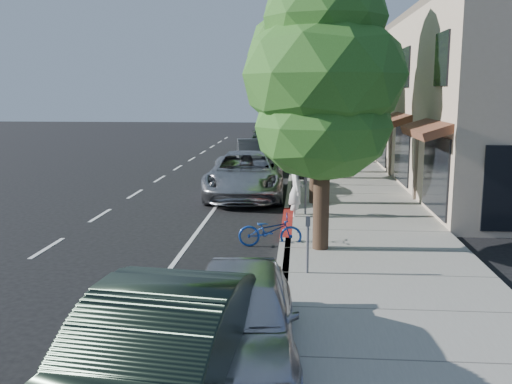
# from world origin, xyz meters

# --- Properties ---
(ground) EXTENTS (120.00, 120.00, 0.00)m
(ground) POSITION_xyz_m (0.00, 0.00, 0.00)
(ground) COLOR black
(ground) RESTS_ON ground
(sidewalk) EXTENTS (4.60, 56.00, 0.15)m
(sidewalk) POSITION_xyz_m (2.30, 8.00, 0.07)
(sidewalk) COLOR gray
(sidewalk) RESTS_ON ground
(curb) EXTENTS (0.30, 56.00, 0.15)m
(curb) POSITION_xyz_m (0.00, 8.00, 0.07)
(curb) COLOR #9E998E
(curb) RESTS_ON ground
(curb_red_segment) EXTENTS (0.32, 4.00, 0.15)m
(curb_red_segment) POSITION_xyz_m (0.00, 1.00, 0.07)
(curb_red_segment) COLOR maroon
(curb_red_segment) RESTS_ON ground
(storefront_building) EXTENTS (10.00, 36.00, 7.00)m
(storefront_building) POSITION_xyz_m (9.60, 18.00, 3.50)
(storefront_building) COLOR #BAA48F
(storefront_building) RESTS_ON ground
(street_tree_0) EXTENTS (3.98, 3.98, 6.91)m
(street_tree_0) POSITION_xyz_m (0.90, -2.00, 4.32)
(street_tree_0) COLOR black
(street_tree_0) RESTS_ON ground
(street_tree_1) EXTENTS (4.89, 4.89, 8.19)m
(street_tree_1) POSITION_xyz_m (0.90, 4.00, 5.08)
(street_tree_1) COLOR black
(street_tree_1) RESTS_ON ground
(street_tree_2) EXTENTS (4.68, 4.68, 7.35)m
(street_tree_2) POSITION_xyz_m (0.90, 10.00, 4.49)
(street_tree_2) COLOR black
(street_tree_2) RESTS_ON ground
(street_tree_3) EXTENTS (5.00, 5.00, 8.28)m
(street_tree_3) POSITION_xyz_m (0.90, 16.00, 5.13)
(street_tree_3) COLOR black
(street_tree_3) RESTS_ON ground
(street_tree_4) EXTENTS (4.59, 4.59, 7.58)m
(street_tree_4) POSITION_xyz_m (0.90, 22.00, 4.69)
(street_tree_4) COLOR black
(street_tree_4) RESTS_ON ground
(street_tree_5) EXTENTS (5.42, 5.42, 7.47)m
(street_tree_5) POSITION_xyz_m (0.90, 28.00, 4.42)
(street_tree_5) COLOR black
(street_tree_5) RESTS_ON ground
(cyclist) EXTENTS (0.50, 0.73, 1.95)m
(cyclist) POSITION_xyz_m (0.25, 1.85, 0.98)
(cyclist) COLOR silver
(cyclist) RESTS_ON ground
(bicycle) EXTENTS (1.68, 0.64, 0.87)m
(bicycle) POSITION_xyz_m (-0.40, -1.40, 0.44)
(bicycle) COLOR #153A97
(bicycle) RESTS_ON ground
(silver_suv) EXTENTS (3.09, 6.35, 1.74)m
(silver_suv) POSITION_xyz_m (-1.74, 5.79, 0.87)
(silver_suv) COLOR #A5A5A9
(silver_suv) RESTS_ON ground
(dark_sedan) EXTENTS (2.38, 5.11, 1.62)m
(dark_sedan) POSITION_xyz_m (-1.99, 13.04, 0.81)
(dark_sedan) COLOR black
(dark_sedan) RESTS_ON ground
(white_pickup) EXTENTS (3.38, 6.66, 1.85)m
(white_pickup) POSITION_xyz_m (-0.71, 17.10, 0.93)
(white_pickup) COLOR silver
(white_pickup) RESTS_ON ground
(dark_suv_far) EXTENTS (2.19, 5.09, 1.71)m
(dark_suv_far) POSITION_xyz_m (-2.20, 27.23, 0.86)
(dark_suv_far) COLOR black
(dark_suv_far) RESTS_ON ground
(near_car_a) EXTENTS (2.00, 4.35, 1.44)m
(near_car_a) POSITION_xyz_m (-0.50, -7.92, 0.72)
(near_car_a) COLOR #B4B3B8
(near_car_a) RESTS_ON ground
(near_car_b) EXTENTS (2.28, 5.23, 1.67)m
(near_car_b) POSITION_xyz_m (-1.32, -9.70, 0.84)
(near_car_b) COLOR black
(near_car_b) RESTS_ON ground
(pedestrian) EXTENTS (1.08, 1.06, 1.75)m
(pedestrian) POSITION_xyz_m (2.12, 12.11, 1.03)
(pedestrian) COLOR black
(pedestrian) RESTS_ON sidewalk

